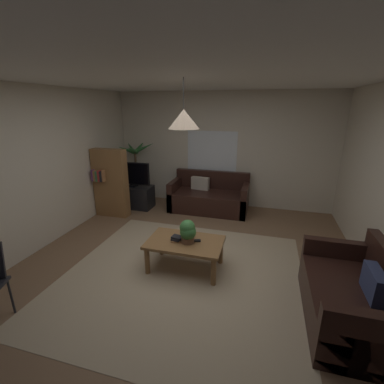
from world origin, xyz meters
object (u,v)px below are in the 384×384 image
at_px(remote_on_table_0, 195,241).
at_px(book_on_table_0, 177,241).
at_px(coffee_table, 185,245).
at_px(book_on_table_2, 177,237).
at_px(potted_palm_corner, 137,175).
at_px(couch_right_side, 352,300).
at_px(book_on_table_1, 176,239).
at_px(potted_plant_on_table, 188,231).
at_px(tv, 131,174).
at_px(tv_stand, 133,196).
at_px(pendant_lamp, 184,119).
at_px(couch_under_window, 209,198).
at_px(bookshelf_corner, 110,183).

bearing_deg(remote_on_table_0, book_on_table_0, -92.94).
relative_size(coffee_table, remote_on_table_0, 6.52).
xyz_separation_m(book_on_table_0, book_on_table_2, (-0.01, 0.02, 0.05)).
bearing_deg(potted_palm_corner, book_on_table_2, -53.15).
bearing_deg(book_on_table_0, remote_on_table_0, 15.55).
distance_m(couch_right_side, book_on_table_2, 2.15).
distance_m(couch_right_side, book_on_table_0, 2.13).
distance_m(couch_right_side, book_on_table_1, 2.15).
distance_m(remote_on_table_0, potted_plant_on_table, 0.19).
bearing_deg(potted_plant_on_table, tv, 133.56).
distance_m(book_on_table_0, tv_stand, 2.70).
height_order(book_on_table_2, pendant_lamp, pendant_lamp).
bearing_deg(couch_under_window, potted_palm_corner, 173.83).
bearing_deg(book_on_table_1, tv, 130.81).
bearing_deg(tv, couch_right_side, -32.81).
height_order(remote_on_table_0, tv, tv).
height_order(potted_plant_on_table, tv, tv).
bearing_deg(tv_stand, coffee_table, -47.21).
bearing_deg(remote_on_table_0, book_on_table_1, -94.67).
bearing_deg(pendant_lamp, tv_stand, 132.79).
relative_size(book_on_table_1, tv, 0.14).
bearing_deg(book_on_table_0, coffee_table, 20.12).
relative_size(couch_under_window, potted_palm_corner, 1.15).
xyz_separation_m(couch_right_side, book_on_table_1, (-2.09, 0.45, 0.18)).
xyz_separation_m(tv_stand, pendant_lamp, (1.86, -2.01, 1.81)).
relative_size(remote_on_table_0, pendant_lamp, 0.28).
relative_size(tv, pendant_lamp, 1.50).
bearing_deg(couch_under_window, tv_stand, -170.54).
bearing_deg(tv_stand, tv, -90.00).
height_order(book_on_table_1, book_on_table_2, book_on_table_2).
distance_m(remote_on_table_0, tv_stand, 2.82).
xyz_separation_m(book_on_table_0, remote_on_table_0, (0.24, 0.07, 0.00)).
relative_size(couch_right_side, tv_stand, 1.53).
bearing_deg(pendant_lamp, book_on_table_1, -164.06).
bearing_deg(potted_plant_on_table, book_on_table_1, -174.23).
distance_m(book_on_table_2, bookshelf_corner, 2.44).
relative_size(potted_palm_corner, pendant_lamp, 2.50).
height_order(book_on_table_0, tv_stand, tv_stand).
height_order(couch_right_side, book_on_table_1, couch_right_side).
xyz_separation_m(book_on_table_1, potted_plant_on_table, (0.16, 0.02, 0.14)).
bearing_deg(book_on_table_0, tv_stand, 130.67).
height_order(potted_plant_on_table, bookshelf_corner, bookshelf_corner).
distance_m(coffee_table, book_on_table_1, 0.16).
xyz_separation_m(coffee_table, tv_stand, (-1.86, 2.01, -0.11)).
bearing_deg(tv_stand, book_on_table_2, -49.19).
bearing_deg(potted_plant_on_table, tv_stand, 133.25).
distance_m(couch_under_window, tv_stand, 1.73).
bearing_deg(couch_right_side, potted_plant_on_table, -103.69).
relative_size(book_on_table_2, bookshelf_corner, 0.10).
bearing_deg(book_on_table_1, potted_palm_corner, 126.59).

